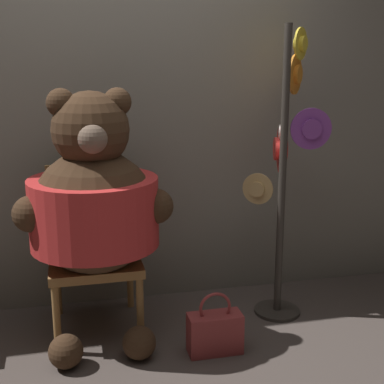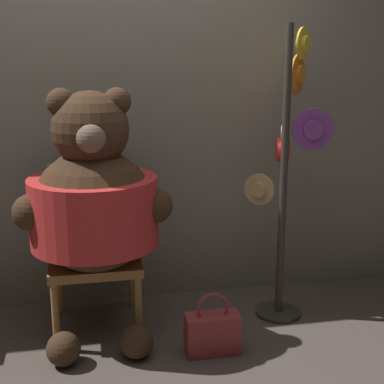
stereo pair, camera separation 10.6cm
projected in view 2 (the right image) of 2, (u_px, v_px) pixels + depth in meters
name	position (u px, v px, depth m)	size (l,w,h in m)	color
ground_plane	(127.00, 350.00, 2.89)	(14.00, 14.00, 0.00)	#4C423D
wall_back	(112.00, 105.00, 3.27)	(8.00, 0.10, 2.51)	slate
chair	(94.00, 242.00, 3.12)	(0.50, 0.53, 0.93)	#9E703D
teddy_bear	(94.00, 203.00, 2.88)	(0.84, 0.74, 1.39)	#3D2819
hat_display_rack	(287.00, 162.00, 3.14)	(0.47, 0.41, 1.72)	#332D28
handbag_on_ground	(213.00, 332.00, 2.84)	(0.29, 0.13, 0.34)	maroon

